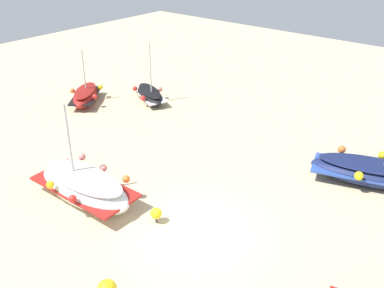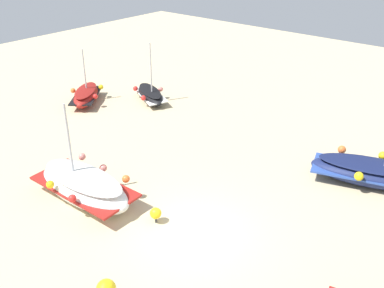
{
  "view_description": "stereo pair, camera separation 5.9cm",
  "coord_description": "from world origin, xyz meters",
  "views": [
    {
      "loc": [
        -7.55,
        9.15,
        9.38
      ],
      "look_at": [
        3.08,
        -3.64,
        0.9
      ],
      "focal_mm": 41.32,
      "sensor_mm": 36.0,
      "label": 1
    },
    {
      "loc": [
        -7.6,
        9.11,
        9.38
      ],
      "look_at": [
        3.08,
        -3.64,
        0.9
      ],
      "focal_mm": 41.32,
      "sensor_mm": 36.0,
      "label": 2
    }
  ],
  "objects": [
    {
      "name": "ground_plane",
      "position": [
        0.0,
        0.0,
        0.0
      ],
      "size": [
        57.02,
        57.02,
        0.0
      ],
      "primitive_type": "plane",
      "color": "#C6B289"
    },
    {
      "name": "fishing_boat_0",
      "position": [
        9.65,
        -7.71,
        0.37
      ],
      "size": [
        3.38,
        2.44,
        3.49
      ],
      "rotation": [
        0.0,
        0.0,
        5.82
      ],
      "color": "black",
      "rests_on": "ground_plane"
    },
    {
      "name": "fishing_boat_2",
      "position": [
        -3.35,
        -6.89,
        0.49
      ],
      "size": [
        4.88,
        3.07,
        2.92
      ],
      "rotation": [
        0.0,
        0.0,
        0.31
      ],
      "color": "navy",
      "rests_on": "ground_plane"
    },
    {
      "name": "fishing_boat_3",
      "position": [
        12.2,
        -5.14,
        0.45
      ],
      "size": [
        2.97,
        3.27,
        3.05
      ],
      "rotation": [
        0.0,
        0.0,
        2.25
      ],
      "color": "maroon",
      "rests_on": "ground_plane"
    },
    {
      "name": "fishing_boat_4",
      "position": [
        4.33,
        1.09,
        0.59
      ],
      "size": [
        4.47,
        2.28,
        3.76
      ],
      "rotation": [
        0.0,
        0.0,
        3.17
      ],
      "color": "white",
      "rests_on": "ground_plane"
    },
    {
      "name": "mooring_buoy_0",
      "position": [
        1.32,
        0.4,
        0.38
      ],
      "size": [
        0.4,
        0.4,
        0.59
      ],
      "color": "#3F3F42",
      "rests_on": "ground_plane"
    }
  ]
}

